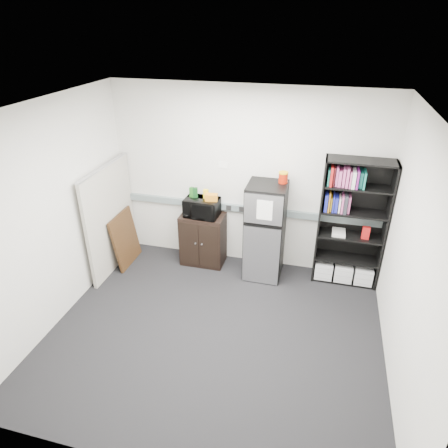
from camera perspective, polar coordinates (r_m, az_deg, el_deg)
name	(u,v)px	position (r m, az deg, el deg)	size (l,w,h in m)	color
floor	(215,332)	(5.12, -1.32, -15.22)	(4.00, 4.00, 0.00)	black
wall_back	(246,180)	(5.85, 3.22, 6.27)	(4.00, 0.02, 2.70)	silver
wall_right	(412,264)	(4.29, 25.25, -5.14)	(0.02, 3.50, 2.70)	silver
wall_left	(52,217)	(5.18, -23.32, 0.94)	(0.02, 3.50, 2.70)	silver
ceiling	(212,111)	(3.83, -1.77, 15.84)	(4.00, 3.50, 0.02)	white
electrical_raceway	(245,209)	(6.00, 3.05, 2.17)	(3.92, 0.05, 0.10)	slate
wall_note	(223,165)	(5.85, -0.13, 8.40)	(0.14, 0.00, 0.10)	white
bookshelf	(351,225)	(5.79, 17.71, -0.10)	(0.90, 0.34, 1.85)	black
cubicle_partition	(111,218)	(6.14, -15.88, 0.78)	(0.06, 1.30, 1.62)	#9D978B
cabinet	(203,239)	(6.18, -3.01, -2.17)	(0.66, 0.44, 0.82)	black
microwave	(202,207)	(5.91, -3.19, 2.37)	(0.50, 0.34, 0.28)	black
snack_box_a	(192,192)	(5.90, -4.57, 4.54)	(0.07, 0.05, 0.15)	#1C5A19
snack_box_b	(195,193)	(5.89, -4.12, 4.50)	(0.07, 0.05, 0.15)	#0C3612
snack_box_c	(206,194)	(5.84, -2.61, 4.30)	(0.07, 0.05, 0.14)	yellow
snack_bag	(211,197)	(5.78, -1.82, 3.83)	(0.18, 0.10, 0.10)	orange
refrigerator	(265,231)	(5.77, 5.86, -1.07)	(0.54, 0.57, 1.44)	black
coffee_can	(283,177)	(5.53, 8.47, 6.71)	(0.13, 0.13, 0.18)	#9F1A07
framed_poster	(125,239)	(6.35, -13.90, -2.07)	(0.16, 0.65, 0.83)	black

